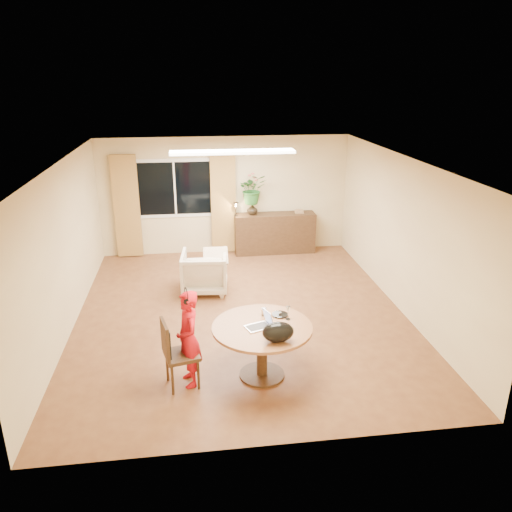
{
  "coord_description": "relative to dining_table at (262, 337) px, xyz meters",
  "views": [
    {
      "loc": [
        -0.78,
        -7.64,
        3.87
      ],
      "look_at": [
        0.23,
        -0.2,
        1.11
      ],
      "focal_mm": 35.0,
      "sensor_mm": 36.0,
      "label": 1
    }
  ],
  "objects": [
    {
      "name": "sideboard",
      "position": [
        1.01,
        4.9,
        -0.14
      ],
      "size": [
        1.81,
        0.44,
        0.91
      ],
      "primitive_type": "cube",
      "color": "#321E10",
      "rests_on": "floor"
    },
    {
      "name": "wall_back",
      "position": [
        -0.08,
        5.14,
        0.71
      ],
      "size": [
        5.5,
        0.0,
        5.5
      ],
      "primitive_type": "plane",
      "rotation": [
        1.57,
        0.0,
        0.0
      ],
      "color": "tan",
      "rests_on": "floor"
    },
    {
      "name": "window",
      "position": [
        -1.18,
        5.12,
        0.91
      ],
      "size": [
        1.7,
        0.03,
        1.3
      ],
      "color": "white",
      "rests_on": "wall_back"
    },
    {
      "name": "book_stack",
      "position": [
        1.57,
        4.9,
        0.35
      ],
      "size": [
        0.2,
        0.16,
        0.08
      ],
      "primitive_type": null,
      "rotation": [
        0.0,
        0.0,
        -0.07
      ],
      "color": "brown",
      "rests_on": "sideboard"
    },
    {
      "name": "curtain_left",
      "position": [
        -2.23,
        5.05,
        0.55
      ],
      "size": [
        0.55,
        0.08,
        2.25
      ],
      "primitive_type": "cube",
      "color": "olive",
      "rests_on": "wall_back"
    },
    {
      "name": "curtain_right",
      "position": [
        -0.13,
        5.05,
        0.55
      ],
      "size": [
        0.55,
        0.08,
        2.25
      ],
      "primitive_type": "cube",
      "color": "olive",
      "rests_on": "wall_back"
    },
    {
      "name": "floor",
      "position": [
        -0.08,
        1.89,
        -0.59
      ],
      "size": [
        6.5,
        6.5,
        0.0
      ],
      "primitive_type": "plane",
      "color": "brown",
      "rests_on": "ground"
    },
    {
      "name": "throw",
      "position": [
        -0.44,
        2.88,
        0.2
      ],
      "size": [
        0.47,
        0.57,
        0.03
      ],
      "primitive_type": null,
      "rotation": [
        0.0,
        0.0,
        -0.04
      ],
      "color": "beige",
      "rests_on": "armchair"
    },
    {
      "name": "bouquet",
      "position": [
        0.5,
        4.9,
        0.89
      ],
      "size": [
        0.64,
        0.57,
        0.66
      ],
      "primitive_type": "imported",
      "rotation": [
        0.0,
        0.0,
        0.09
      ],
      "color": "#326C28",
      "rests_on": "vase"
    },
    {
      "name": "wine_glass",
      "position": [
        0.37,
        0.14,
        0.26
      ],
      "size": [
        0.08,
        0.08,
        0.2
      ],
      "primitive_type": null,
      "rotation": [
        0.0,
        0.0,
        -0.12
      ],
      "color": "white",
      "rests_on": "dining_table"
    },
    {
      "name": "dining_table",
      "position": [
        0.0,
        0.0,
        0.0
      ],
      "size": [
        1.33,
        1.33,
        0.75
      ],
      "color": "brown",
      "rests_on": "floor"
    },
    {
      "name": "laptop",
      "position": [
        -0.06,
        -0.03,
        0.27
      ],
      "size": [
        0.39,
        0.32,
        0.22
      ],
      "primitive_type": null,
      "rotation": [
        0.0,
        0.0,
        0.34
      ],
      "color": "#B7B7BC",
      "rests_on": "dining_table"
    },
    {
      "name": "tumbler",
      "position": [
        0.07,
        0.3,
        0.21
      ],
      "size": [
        0.08,
        0.08,
        0.1
      ],
      "primitive_type": null,
      "rotation": [
        0.0,
        0.0,
        0.18
      ],
      "color": "white",
      "rests_on": "dining_table"
    },
    {
      "name": "handbag",
      "position": [
        0.14,
        -0.42,
        0.29
      ],
      "size": [
        0.44,
        0.33,
        0.26
      ],
      "primitive_type": null,
      "rotation": [
        0.0,
        0.0,
        -0.29
      ],
      "color": "black",
      "rests_on": "dining_table"
    },
    {
      "name": "ceiling",
      "position": [
        -0.08,
        1.89,
        2.01
      ],
      "size": [
        6.5,
        6.5,
        0.0
      ],
      "primitive_type": "plane",
      "rotation": [
        3.14,
        0.0,
        0.0
      ],
      "color": "white",
      "rests_on": "wall_back"
    },
    {
      "name": "ceiling_panel",
      "position": [
        -0.08,
        3.09,
        1.97
      ],
      "size": [
        2.2,
        0.35,
        0.05
      ],
      "primitive_type": "cube",
      "color": "white",
      "rests_on": "ceiling"
    },
    {
      "name": "pot_lid",
      "position": [
        0.29,
        0.27,
        0.18
      ],
      "size": [
        0.25,
        0.25,
        0.04
      ],
      "primitive_type": null,
      "rotation": [
        0.0,
        0.0,
        0.1
      ],
      "color": "white",
      "rests_on": "dining_table"
    },
    {
      "name": "wall_left",
      "position": [
        -2.83,
        1.89,
        0.71
      ],
      "size": [
        0.0,
        6.5,
        6.5
      ],
      "primitive_type": "plane",
      "rotation": [
        1.57,
        0.0,
        1.57
      ],
      "color": "tan",
      "rests_on": "floor"
    },
    {
      "name": "wall_right",
      "position": [
        2.67,
        1.89,
        0.71
      ],
      "size": [
        0.0,
        6.5,
        6.5
      ],
      "primitive_type": "plane",
      "rotation": [
        1.57,
        0.0,
        -1.57
      ],
      "color": "tan",
      "rests_on": "floor"
    },
    {
      "name": "desk_lamp",
      "position": [
        0.13,
        4.85,
        0.47
      ],
      "size": [
        0.16,
        0.16,
        0.31
      ],
      "primitive_type": null,
      "rotation": [
        0.0,
        0.0,
        0.32
      ],
      "color": "black",
      "rests_on": "sideboard"
    },
    {
      "name": "child",
      "position": [
        -0.96,
        -0.03,
        0.06
      ],
      "size": [
        0.54,
        0.41,
        1.31
      ],
      "primitive_type": "imported",
      "rotation": [
        0.0,
        0.0,
        -1.34
      ],
      "color": "red",
      "rests_on": "floor"
    },
    {
      "name": "armchair",
      "position": [
        -0.66,
        2.93,
        -0.21
      ],
      "size": [
        0.9,
        0.92,
        0.78
      ],
      "primitive_type": "imported",
      "rotation": [
        0.0,
        0.0,
        3.05
      ],
      "color": "#BEAD97",
      "rests_on": "floor"
    },
    {
      "name": "dining_chair",
      "position": [
        -1.06,
        -0.07,
        -0.12
      ],
      "size": [
        0.54,
        0.51,
        0.95
      ],
      "primitive_type": null,
      "rotation": [
        0.0,
        0.0,
        0.23
      ],
      "color": "#321E10",
      "rests_on": "floor"
    },
    {
      "name": "vase",
      "position": [
        0.5,
        4.9,
        0.44
      ],
      "size": [
        0.27,
        0.27,
        0.25
      ],
      "primitive_type": "imported",
      "rotation": [
        0.0,
        0.0,
        0.14
      ],
      "color": "black",
      "rests_on": "sideboard"
    }
  ]
}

